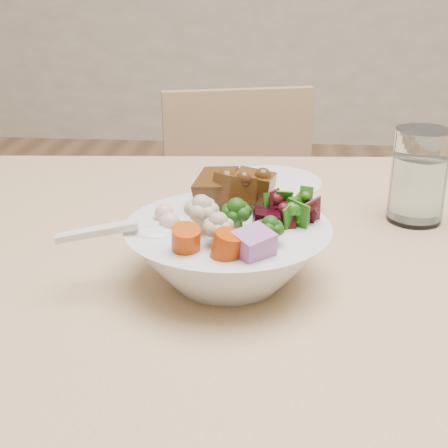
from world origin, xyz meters
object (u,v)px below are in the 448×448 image
object	(u,v)px
water_glass	(418,180)
side_bowl	(270,197)
chair_far	(246,241)
food_bowl	(229,248)

from	to	relation	value
water_glass	side_bowl	world-z (taller)	water_glass
chair_far	side_bowl	size ratio (longest dim) A/B	5.23
chair_far	water_glass	distance (m)	0.65
food_bowl	water_glass	xyz separation A→B (m)	(0.25, 0.20, 0.02)
water_glass	side_bowl	distance (m)	0.21
chair_far	water_glass	size ratio (longest dim) A/B	5.87
food_bowl	side_bowl	distance (m)	0.22
chair_far	side_bowl	bearing A→B (deg)	-98.18
food_bowl	side_bowl	size ratio (longest dim) A/B	1.57
chair_far	food_bowl	world-z (taller)	food_bowl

